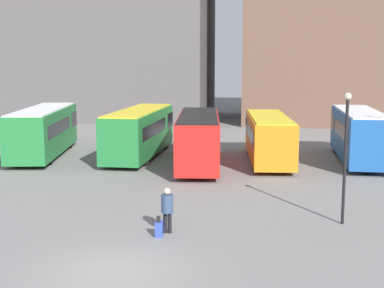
{
  "coord_description": "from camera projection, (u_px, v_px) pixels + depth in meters",
  "views": [
    {
      "loc": [
        4.61,
        -14.99,
        6.36
      ],
      "look_at": [
        0.85,
        11.39,
        2.23
      ],
      "focal_mm": 50.0,
      "sensor_mm": 36.0,
      "label": 1
    }
  ],
  "objects": [
    {
      "name": "bus_3",
      "position": [
        269.0,
        137.0,
        33.98
      ],
      "size": [
        3.3,
        9.46,
        2.96
      ],
      "rotation": [
        0.0,
        0.0,
        1.67
      ],
      "color": "orange",
      "rests_on": "ground_plane"
    },
    {
      "name": "bus_4",
      "position": [
        359.0,
        134.0,
        34.06
      ],
      "size": [
        2.53,
        9.64,
        3.27
      ],
      "rotation": [
        0.0,
        0.0,
        1.57
      ],
      "color": "#1E56A3",
      "rests_on": "ground_plane"
    },
    {
      "name": "bus_0",
      "position": [
        44.0,
        130.0,
        36.21
      ],
      "size": [
        4.32,
        10.67,
        3.23
      ],
      "rotation": [
        0.0,
        0.0,
        1.74
      ],
      "color": "#237A38",
      "rests_on": "ground_plane"
    },
    {
      "name": "traveler",
      "position": [
        167.0,
        206.0,
        19.87
      ],
      "size": [
        0.47,
        0.47,
        1.72
      ],
      "rotation": [
        0.0,
        0.0,
        1.63
      ],
      "color": "black",
      "rests_on": "ground_plane"
    },
    {
      "name": "suitcase",
      "position": [
        159.0,
        229.0,
        19.56
      ],
      "size": [
        0.29,
        0.37,
        0.82
      ],
      "rotation": [
        0.0,
        0.0,
        1.63
      ],
      "color": "#334CB2",
      "rests_on": "ground_plane"
    },
    {
      "name": "lamp_post_0",
      "position": [
        346.0,
        147.0,
        20.67
      ],
      "size": [
        0.28,
        0.28,
        5.18
      ],
      "color": "black",
      "rests_on": "ground_plane"
    },
    {
      "name": "ground_plane",
      "position": [
        112.0,
        272.0,
        16.28
      ],
      "size": [
        160.0,
        160.0,
        0.0
      ],
      "primitive_type": "plane",
      "color": "slate"
    },
    {
      "name": "bus_2",
      "position": [
        199.0,
        138.0,
        32.9
      ],
      "size": [
        3.57,
        10.48,
        3.16
      ],
      "rotation": [
        0.0,
        0.0,
        1.68
      ],
      "color": "red",
      "rests_on": "ground_plane"
    },
    {
      "name": "bus_1",
      "position": [
        140.0,
        131.0,
        35.97
      ],
      "size": [
        2.65,
        10.47,
        3.17
      ],
      "rotation": [
        0.0,
        0.0,
        1.56
      ],
      "color": "#237A38",
      "rests_on": "ground_plane"
    }
  ]
}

